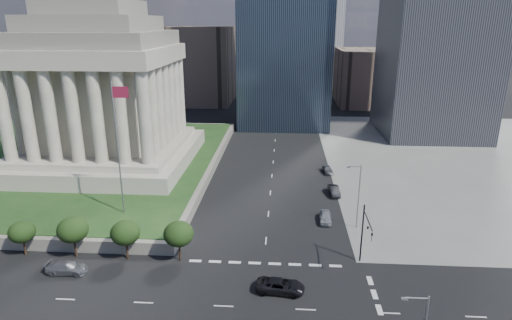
# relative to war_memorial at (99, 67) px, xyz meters

# --- Properties ---
(ground) EXTENTS (500.00, 500.00, 0.00)m
(ground) POSITION_rel_war_memorial_xyz_m (34.00, 52.00, -21.40)
(ground) COLOR black
(ground) RESTS_ON ground
(sidewalk_ne) EXTENTS (68.00, 90.00, 0.03)m
(sidewalk_ne) POSITION_rel_war_memorial_xyz_m (80.00, 12.00, -21.38)
(sidewalk_ne) COLOR slate
(sidewalk_ne) RESTS_ON ground
(plaza_terrace) EXTENTS (66.00, 70.00, 1.80)m
(plaza_terrace) POSITION_rel_war_memorial_xyz_m (-11.00, 2.00, -20.50)
(plaza_terrace) COLOR slate
(plaza_terrace) RESTS_ON ground
(plaza_lawn) EXTENTS (64.00, 68.00, 0.10)m
(plaza_lawn) POSITION_rel_war_memorial_xyz_m (-11.00, 2.00, -19.55)
(plaza_lawn) COLOR #1B3A17
(plaza_lawn) RESTS_ON plaza_terrace
(war_memorial) EXTENTS (34.00, 34.00, 39.00)m
(war_memorial) POSITION_rel_war_memorial_xyz_m (0.00, 0.00, 0.00)
(war_memorial) COLOR gray
(war_memorial) RESTS_ON plaza_lawn
(flagpole) EXTENTS (2.52, 0.24, 20.00)m
(flagpole) POSITION_rel_war_memorial_xyz_m (12.17, -24.00, -8.29)
(flagpole) COLOR slate
(flagpole) RESTS_ON plaza_lawn
(midrise_glass) EXTENTS (26.00, 26.00, 60.00)m
(midrise_glass) POSITION_rel_war_memorial_xyz_m (36.00, 47.00, 8.60)
(midrise_glass) COLOR black
(midrise_glass) RESTS_ON ground
(building_filler_ne) EXTENTS (20.00, 30.00, 20.00)m
(building_filler_ne) POSITION_rel_war_memorial_xyz_m (66.00, 82.00, -11.40)
(building_filler_ne) COLOR brown
(building_filler_ne) RESTS_ON ground
(building_filler_nw) EXTENTS (24.00, 30.00, 28.00)m
(building_filler_nw) POSITION_rel_war_memorial_xyz_m (4.00, 82.00, -7.40)
(building_filler_nw) COLOR brown
(building_filler_nw) RESTS_ON ground
(traffic_signal_ne) EXTENTS (0.30, 5.74, 8.00)m
(traffic_signal_ne) POSITION_rel_war_memorial_xyz_m (46.50, -34.30, -16.15)
(traffic_signal_ne) COLOR black
(traffic_signal_ne) RESTS_ON ground
(street_lamp_north) EXTENTS (2.13, 0.22, 10.00)m
(street_lamp_north) POSITION_rel_war_memorial_xyz_m (47.33, -23.00, -15.74)
(street_lamp_north) COLOR slate
(street_lamp_north) RESTS_ON ground
(pickup_truck) EXTENTS (3.07, 5.84, 1.57)m
(pickup_truck) POSITION_rel_war_memorial_xyz_m (36.19, -39.94, -20.62)
(pickup_truck) COLOR black
(pickup_truck) RESTS_ON ground
(suv_grey) EXTENTS (5.13, 2.16, 1.48)m
(suv_grey) POSITION_rel_war_memorial_xyz_m (9.68, -37.83, -20.66)
(suv_grey) COLOR #5B5C62
(suv_grey) RESTS_ON ground
(parked_sedan_near) EXTENTS (2.07, 4.65, 1.55)m
(parked_sedan_near) POSITION_rel_war_memorial_xyz_m (43.00, -21.21, -20.62)
(parked_sedan_near) COLOR #989BA0
(parked_sedan_near) RESTS_ON ground
(parked_sedan_mid) EXTENTS (4.83, 2.01, 1.55)m
(parked_sedan_mid) POSITION_rel_war_memorial_xyz_m (45.48, -10.13, -20.62)
(parked_sedan_mid) COLOR black
(parked_sedan_mid) RESTS_ON ground
(parked_sedan_far) EXTENTS (4.57, 2.35, 1.49)m
(parked_sedan_far) POSITION_rel_war_memorial_xyz_m (45.38, 1.59, -20.66)
(parked_sedan_far) COLOR #4B4E52
(parked_sedan_far) RESTS_ON ground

